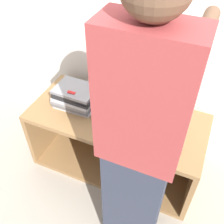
# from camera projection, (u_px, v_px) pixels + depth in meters

# --- Properties ---
(ground_plane) EXTENTS (12.00, 12.00, 0.00)m
(ground_plane) POSITION_uv_depth(u_px,v_px,m) (102.00, 189.00, 2.17)
(ground_plane) COLOR #9E9384
(wall_back) EXTENTS (8.00, 0.05, 2.40)m
(wall_back) POSITION_uv_depth(u_px,v_px,m) (140.00, 14.00, 1.83)
(wall_back) COLOR silver
(wall_back) RESTS_ON ground_plane
(cart) EXTENTS (1.35, 0.61, 0.57)m
(cart) POSITION_uv_depth(u_px,v_px,m) (119.00, 136.00, 2.22)
(cart) COLOR olive
(cart) RESTS_ON ground_plane
(laptop_open) EXTENTS (0.31, 0.27, 0.25)m
(laptop_open) POSITION_uv_depth(u_px,v_px,m) (119.00, 107.00, 1.98)
(laptop_open) COLOR #333338
(laptop_open) RESTS_ON cart
(laptop_stack_left) EXTENTS (0.33, 0.25, 0.16)m
(laptop_stack_left) POSITION_uv_depth(u_px,v_px,m) (76.00, 96.00, 2.03)
(laptop_stack_left) COLOR #B7B7BC
(laptop_stack_left) RESTS_ON cart
(laptop_stack_right) EXTENTS (0.33, 0.25, 0.11)m
(laptop_stack_right) POSITION_uv_depth(u_px,v_px,m) (161.00, 124.00, 1.84)
(laptop_stack_right) COLOR #B7B7BC
(laptop_stack_right) RESTS_ON cart
(person) EXTENTS (0.40, 0.54, 1.82)m
(person) POSITION_uv_depth(u_px,v_px,m) (139.00, 147.00, 1.30)
(person) COLOR #2D3342
(person) RESTS_ON ground_plane
(inventory_tag) EXTENTS (0.06, 0.02, 0.01)m
(inventory_tag) POSITION_uv_depth(u_px,v_px,m) (71.00, 92.00, 1.93)
(inventory_tag) COLOR red
(inventory_tag) RESTS_ON laptop_stack_left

